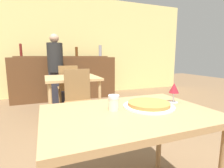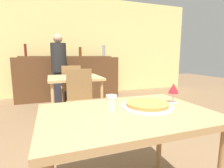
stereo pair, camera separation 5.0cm
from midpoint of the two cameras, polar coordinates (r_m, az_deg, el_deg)
The scene contains 11 objects.
wall_back at distance 5.26m, azimuth -16.26°, elevation 11.76°, with size 8.00×0.05×2.80m.
dining_table_near at distance 1.23m, azimuth 4.37°, elevation -12.62°, with size 1.14×0.78×0.76m.
dining_table_far at distance 3.17m, azimuth -13.29°, elevation 0.65°, with size 0.90×0.86×0.76m.
bar_counter at distance 4.79m, azimuth -15.25°, elevation 1.85°, with size 2.60×0.56×1.09m.
bar_back_shelf at distance 4.89m, azimuth -15.23°, elevation 9.09°, with size 2.39×0.24×0.34m.
chair_far_side_front at distance 2.62m, azimuth -11.31°, elevation -4.15°, with size 0.40×0.40×0.93m.
chair_far_side_back at distance 3.78m, azimuth -14.51°, elevation -0.22°, with size 0.40×0.40×0.93m.
pizza_tray at distance 1.31m, azimuth 10.84°, elevation -6.69°, with size 0.37×0.37×0.04m.
cheese_shaker at distance 1.21m, azimuth -0.64°, elevation -6.07°, with size 0.08×0.08×0.11m.
person_standing at distance 4.16m, azimuth -18.25°, elevation 5.13°, with size 0.34×0.34×1.61m.
wine_glass at distance 1.47m, azimuth 18.66°, elevation -1.42°, with size 0.08×0.08×0.16m.
Camera 1 is at (-0.52, -1.02, 1.13)m, focal length 28.00 mm.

